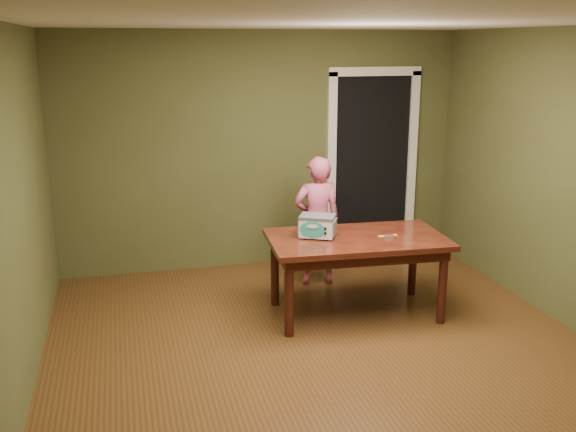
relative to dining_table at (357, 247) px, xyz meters
The scene contains 8 objects.
floor 1.19m from the dining_table, 121.01° to the right, with size 5.00×5.00×0.00m, color #593719.
room_shell 1.45m from the dining_table, 121.01° to the right, with size 4.52×5.02×2.61m.
doorway 2.12m from the dining_table, 67.78° to the left, with size 1.10×0.66×2.25m.
dining_table is the anchor object (origin of this frame).
toy_oven 0.42m from the dining_table, 166.28° to the left, with size 0.39×0.34×0.20m.
baking_pan 0.31m from the dining_table, 21.14° to the right, with size 0.10×0.10×0.02m.
spatula 0.30m from the dining_table, 10.11° to the right, with size 0.18×0.03×0.01m, color #F2D769.
child 0.86m from the dining_table, 97.80° to the left, with size 0.50×0.33×1.36m, color #C75277.
Camera 1 is at (-1.52, -4.38, 2.45)m, focal length 40.00 mm.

